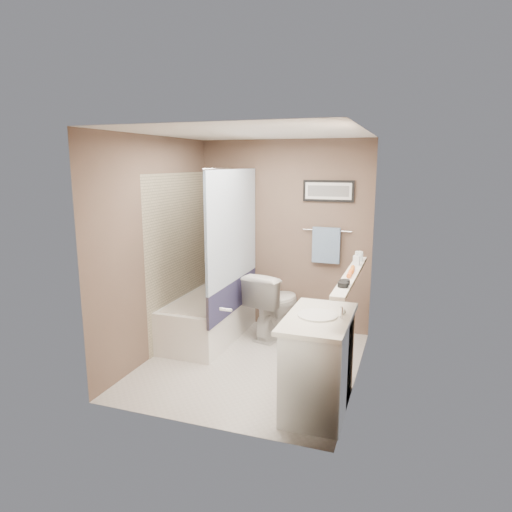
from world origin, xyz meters
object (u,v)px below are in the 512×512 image
(candle_bowl_far, at_px, (345,282))
(soap_bottle, at_px, (357,258))
(hair_brush_back, at_px, (352,270))
(glass_jar, at_px, (359,256))
(toilet, at_px, (274,304))
(hair_brush_front, at_px, (350,273))
(vanity, at_px, (318,365))
(bathtub, at_px, (209,317))
(candle_bowl_near, at_px, (343,285))

(candle_bowl_far, bearing_deg, soap_bottle, 90.00)
(hair_brush_back, xyz_separation_m, glass_jar, (0.00, 0.51, 0.03))
(toilet, xyz_separation_m, soap_bottle, (1.04, -0.65, 0.77))
(toilet, bearing_deg, glass_jar, 170.45)
(hair_brush_front, xyz_separation_m, glass_jar, (0.00, 0.67, 0.03))
(soap_bottle, bearing_deg, toilet, 148.30)
(vanity, bearing_deg, hair_brush_back, 70.35)
(bathtub, xyz_separation_m, hair_brush_back, (1.79, -0.65, 0.89))
(hair_brush_back, xyz_separation_m, soap_bottle, (0.00, 0.31, 0.05))
(bathtub, xyz_separation_m, vanity, (1.60, -1.20, 0.15))
(soap_bottle, bearing_deg, hair_brush_front, -90.00)
(bathtub, distance_m, glass_jar, 2.01)
(vanity, bearing_deg, candle_bowl_near, -3.61)
(hair_brush_front, bearing_deg, soap_bottle, 90.00)
(candle_bowl_near, relative_size, candle_bowl_far, 1.00)
(toilet, relative_size, vanity, 0.91)
(glass_jar, bearing_deg, hair_brush_front, -90.00)
(toilet, height_order, candle_bowl_near, candle_bowl_near)
(candle_bowl_near, bearing_deg, bathtub, 145.85)
(bathtub, relative_size, soap_bottle, 10.65)
(glass_jar, distance_m, soap_bottle, 0.20)
(hair_brush_back, bearing_deg, vanity, -108.49)
(bathtub, distance_m, toilet, 0.82)
(candle_bowl_far, bearing_deg, glass_jar, 90.00)
(glass_jar, bearing_deg, toilet, 156.67)
(vanity, height_order, candle_bowl_near, candle_bowl_near)
(bathtub, distance_m, soap_bottle, 2.04)
(hair_brush_front, bearing_deg, hair_brush_back, 90.00)
(toilet, height_order, candle_bowl_far, candle_bowl_far)
(vanity, distance_m, candle_bowl_far, 0.76)
(hair_brush_back, relative_size, soap_bottle, 1.56)
(toilet, distance_m, candle_bowl_far, 1.92)
(bathtub, bearing_deg, hair_brush_front, -23.74)
(vanity, bearing_deg, bathtub, 141.91)
(glass_jar, bearing_deg, candle_bowl_near, -90.00)
(vanity, relative_size, hair_brush_back, 4.09)
(candle_bowl_near, height_order, glass_jar, glass_jar)
(candle_bowl_near, distance_m, hair_brush_front, 0.40)
(bathtub, height_order, hair_brush_front, hair_brush_front)
(toilet, relative_size, hair_brush_front, 3.73)
(vanity, relative_size, soap_bottle, 6.39)
(vanity, distance_m, hair_brush_back, 0.94)
(bathtub, relative_size, hair_brush_back, 6.82)
(bathtub, bearing_deg, toilet, 23.29)
(bathtub, distance_m, vanity, 2.01)
(bathtub, relative_size, candle_bowl_far, 16.67)
(hair_brush_front, height_order, glass_jar, glass_jar)
(candle_bowl_far, height_order, glass_jar, glass_jar)
(candle_bowl_near, bearing_deg, hair_brush_front, 90.00)
(soap_bottle, bearing_deg, bathtub, 169.34)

